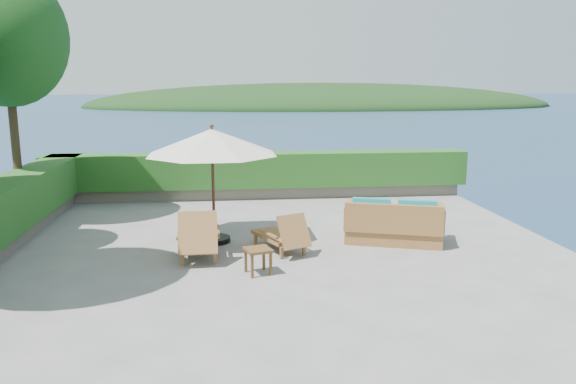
{
  "coord_description": "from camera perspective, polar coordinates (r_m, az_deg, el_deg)",
  "views": [
    {
      "loc": [
        -0.99,
        -10.82,
        3.39
      ],
      "look_at": [
        0.3,
        0.8,
        1.1
      ],
      "focal_mm": 35.0,
      "sensor_mm": 36.0,
      "label": 1
    }
  ],
  "objects": [
    {
      "name": "lounge_right",
      "position": [
        11.39,
        -0.58,
        -4.36
      ],
      "size": [
        1.15,
        1.59,
        0.85
      ],
      "rotation": [
        0.0,
        0.0,
        0.42
      ],
      "color": "olive",
      "rests_on": "ground"
    },
    {
      "name": "offshore_island",
      "position": [
        153.18,
        3.48,
        8.68
      ],
      "size": [
        126.0,
        57.6,
        12.6
      ],
      "primitive_type": "ellipsoid",
      "color": "black",
      "rests_on": "ocean"
    },
    {
      "name": "ground",
      "position": [
        11.38,
        -1.06,
        -6.24
      ],
      "size": [
        12.0,
        12.0,
        0.0
      ],
      "primitive_type": "plane",
      "color": "gray",
      "rests_on": "ground"
    },
    {
      "name": "wicker_loveseat",
      "position": [
        12.24,
        10.7,
        -3.29
      ],
      "size": [
        2.28,
        1.65,
        1.01
      ],
      "rotation": [
        0.0,
        0.0,
        -0.32
      ],
      "color": "olive",
      "rests_on": "ground"
    },
    {
      "name": "lounge_left",
      "position": [
        11.18,
        -9.07,
        -4.42
      ],
      "size": [
        0.84,
        1.79,
        1.02
      ],
      "rotation": [
        0.0,
        0.0,
        0.03
      ],
      "color": "olive",
      "rests_on": "ground"
    },
    {
      "name": "foundation",
      "position": [
        11.94,
        -1.04,
        -13.37
      ],
      "size": [
        12.0,
        12.0,
        3.0
      ],
      "primitive_type": "cube",
      "color": "#514940",
      "rests_on": "ocean"
    },
    {
      "name": "hedge_far",
      "position": [
        16.65,
        -2.85,
        2.29
      ],
      "size": [
        12.4,
        0.9,
        1.0
      ],
      "primitive_type": "cube",
      "color": "#164F19",
      "rests_on": "planter_wall_far"
    },
    {
      "name": "side_table",
      "position": [
        10.1,
        -3.07,
        -6.21
      ],
      "size": [
        0.56,
        0.56,
        0.47
      ],
      "rotation": [
        0.0,
        0.0,
        0.29
      ],
      "color": "brown",
      "rests_on": "ground"
    },
    {
      "name": "tree_far",
      "position": [
        14.92,
        -26.77,
        13.83
      ],
      "size": [
        2.8,
        2.8,
        6.03
      ],
      "color": "#423019",
      "rests_on": "ground"
    },
    {
      "name": "patio_umbrella",
      "position": [
        11.87,
        -7.73,
        4.96
      ],
      "size": [
        3.68,
        3.68,
        2.54
      ],
      "rotation": [
        0.0,
        0.0,
        -0.38
      ],
      "color": "black",
      "rests_on": "ground"
    },
    {
      "name": "planter_wall_far",
      "position": [
        16.76,
        -2.83,
        0.03
      ],
      "size": [
        12.0,
        0.6,
        0.36
      ],
      "primitive_type": "cube",
      "color": "#665D51",
      "rests_on": "ground"
    }
  ]
}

